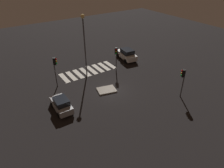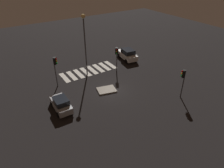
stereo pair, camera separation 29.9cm
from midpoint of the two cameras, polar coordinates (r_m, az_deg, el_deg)
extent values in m
plane|color=black|center=(27.14, -0.32, -1.81)|extent=(80.00, 80.00, 0.00)
cube|color=gray|center=(27.08, -1.87, -1.68)|extent=(2.76, 2.31, 0.18)
cube|color=silver|center=(35.83, 3.81, 8.09)|extent=(2.40, 4.54, 0.89)
cube|color=black|center=(35.31, 4.07, 9.14)|extent=(1.96, 2.42, 0.72)
cylinder|color=black|center=(36.65, 1.48, 8.03)|extent=(0.34, 0.73, 0.70)
cylinder|color=black|center=(37.48, 3.99, 8.50)|extent=(0.34, 0.73, 0.70)
cylinder|color=black|center=(34.50, 3.57, 6.43)|extent=(0.34, 0.73, 0.70)
cylinder|color=black|center=(35.38, 6.17, 6.96)|extent=(0.34, 0.73, 0.70)
sphere|color=#F2EABF|center=(37.31, 1.48, 9.12)|extent=(0.23, 0.23, 0.23)
sphere|color=#F2EABF|center=(37.76, 2.88, 9.37)|extent=(0.23, 0.23, 0.23)
cube|color=#9EA0A5|center=(24.19, -14.40, -5.78)|extent=(1.64, 3.70, 0.75)
cube|color=black|center=(23.62, -14.43, -4.74)|extent=(1.47, 1.91, 0.61)
cylinder|color=black|center=(25.14, -16.84, -5.58)|extent=(0.23, 0.59, 0.59)
cylinder|color=black|center=(25.44, -13.56, -4.53)|extent=(0.23, 0.59, 0.59)
cylinder|color=black|center=(23.36, -15.10, -8.46)|extent=(0.23, 0.59, 0.59)
cylinder|color=black|center=(23.69, -11.59, -7.29)|extent=(0.23, 0.59, 0.59)
sphere|color=#F2EABF|center=(25.54, -16.70, -3.97)|extent=(0.20, 0.20, 0.20)
sphere|color=#F2EABF|center=(25.71, -14.88, -3.41)|extent=(0.20, 0.20, 0.20)
cylinder|color=#47474C|center=(28.01, -15.95, 3.10)|extent=(0.14, 0.14, 4.29)
cube|color=black|center=(27.23, -16.11, 6.17)|extent=(0.53, 0.54, 0.96)
sphere|color=red|center=(27.03, -15.81, 6.73)|extent=(0.22, 0.22, 0.22)
sphere|color=orange|center=(27.15, -15.72, 6.16)|extent=(0.22, 0.22, 0.22)
sphere|color=green|center=(27.28, -15.63, 5.59)|extent=(0.22, 0.22, 0.22)
cylinder|color=#47474C|center=(26.36, 18.97, 0.10)|extent=(0.14, 0.14, 3.82)
cube|color=black|center=(25.66, 19.12, 2.86)|extent=(0.53, 0.54, 0.96)
sphere|color=red|center=(25.49, 18.79, 3.50)|extent=(0.22, 0.22, 0.22)
sphere|color=orange|center=(25.62, 18.68, 2.90)|extent=(0.22, 0.22, 0.22)
sphere|color=green|center=(25.76, 18.57, 2.32)|extent=(0.22, 0.22, 0.22)
cylinder|color=#47474C|center=(31.05, 0.92, 6.84)|extent=(0.14, 0.14, 3.94)
cube|color=black|center=(30.30, 0.91, 9.27)|extent=(0.54, 0.53, 0.96)
sphere|color=red|center=(30.01, 0.88, 9.66)|extent=(0.22, 0.22, 0.22)
sphere|color=orange|center=(30.12, 0.87, 9.13)|extent=(0.22, 0.22, 0.22)
sphere|color=green|center=(30.23, 0.87, 8.60)|extent=(0.22, 0.22, 0.22)
cylinder|color=#47474C|center=(29.35, -7.91, 9.87)|extent=(0.18, 0.18, 8.49)
sphere|color=#F9D172|center=(28.06, -8.59, 18.30)|extent=(0.56, 0.56, 0.56)
cube|color=silver|center=(33.94, -0.88, 5.42)|extent=(0.70, 3.20, 0.02)
cube|color=silver|center=(33.40, -2.54, 4.93)|extent=(0.70, 3.20, 0.02)
cube|color=silver|center=(32.89, -4.25, 4.43)|extent=(0.70, 3.20, 0.02)
cube|color=silver|center=(32.40, -6.01, 3.91)|extent=(0.70, 3.20, 0.02)
cube|color=silver|center=(31.96, -7.82, 3.37)|extent=(0.70, 3.20, 0.02)
cube|color=silver|center=(31.55, -9.68, 2.81)|extent=(0.70, 3.20, 0.02)
cube|color=silver|center=(31.17, -11.59, 2.23)|extent=(0.70, 3.20, 0.02)
cube|color=silver|center=(30.84, -13.53, 1.64)|extent=(0.70, 3.20, 0.02)
camera|label=1|loc=(0.15, -90.32, -0.20)|focal=32.54mm
camera|label=2|loc=(0.15, 89.68, 0.20)|focal=32.54mm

